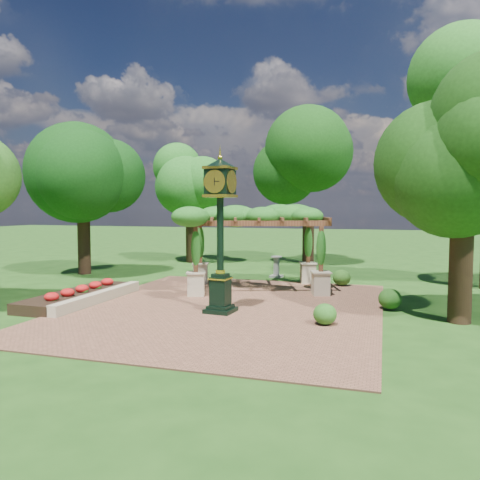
% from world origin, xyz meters
% --- Properties ---
extents(ground, '(120.00, 120.00, 0.00)m').
position_xyz_m(ground, '(0.00, 0.00, 0.00)').
color(ground, '#1E4714').
rests_on(ground, ground).
extents(brick_plaza, '(10.00, 12.00, 0.04)m').
position_xyz_m(brick_plaza, '(0.00, 1.00, 0.02)').
color(brick_plaza, brown).
rests_on(brick_plaza, ground).
extents(border_wall, '(0.35, 5.00, 0.40)m').
position_xyz_m(border_wall, '(-4.60, 0.50, 0.20)').
color(border_wall, '#C6B793').
rests_on(border_wall, ground).
extents(flower_bed, '(1.50, 5.00, 0.36)m').
position_xyz_m(flower_bed, '(-5.50, 0.50, 0.18)').
color(flower_bed, red).
rests_on(flower_bed, ground).
extents(pedestal_clock, '(1.07, 1.07, 4.97)m').
position_xyz_m(pedestal_clock, '(0.04, 0.25, 2.97)').
color(pedestal_clock, black).
rests_on(pedestal_clock, brick_plaza).
extents(pergola, '(6.32, 5.00, 3.47)m').
position_xyz_m(pergola, '(0.00, 4.76, 2.85)').
color(pergola, '#C6B593').
rests_on(pergola, brick_plaza).
extents(sundial, '(0.61, 0.61, 1.03)m').
position_xyz_m(sundial, '(0.04, 8.33, 0.45)').
color(sundial, '#9B9B93').
rests_on(sundial, ground).
extents(shrub_front, '(0.81, 0.81, 0.60)m').
position_xyz_m(shrub_front, '(3.42, -0.37, 0.34)').
color(shrub_front, '#27601B').
rests_on(shrub_front, brick_plaza).
extents(shrub_mid, '(0.82, 0.82, 0.68)m').
position_xyz_m(shrub_mid, '(5.22, 2.32, 0.38)').
color(shrub_mid, '#224F16').
rests_on(shrub_mid, brick_plaza).
extents(shrub_back, '(0.94, 0.94, 0.68)m').
position_xyz_m(shrub_back, '(3.30, 6.57, 0.38)').
color(shrub_back, '#2D5F1B').
rests_on(shrub_back, brick_plaza).
extents(tree_west_near, '(4.70, 4.70, 7.54)m').
position_xyz_m(tree_west_near, '(-9.57, 6.63, 5.19)').
color(tree_west_near, '#352015').
rests_on(tree_west_near, ground).
extents(tree_west_far, '(3.53, 3.53, 7.66)m').
position_xyz_m(tree_west_far, '(-6.36, 12.92, 5.23)').
color(tree_west_far, '#332213').
rests_on(tree_west_far, ground).
extents(tree_north, '(4.54, 4.54, 8.37)m').
position_xyz_m(tree_north, '(0.57, 14.76, 5.74)').
color(tree_north, '#301E13').
rests_on(tree_north, ground).
extents(tree_east_near, '(4.00, 4.00, 7.82)m').
position_xyz_m(tree_east_near, '(7.15, 1.21, 5.36)').
color(tree_east_near, '#362215').
rests_on(tree_east_near, ground).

